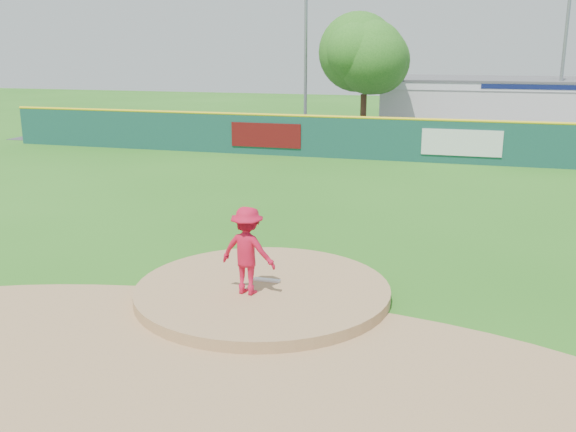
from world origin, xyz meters
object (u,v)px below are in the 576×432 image
(van, at_px, (500,140))
(light_pole_left, at_px, (306,33))
(pitcher, at_px, (248,251))
(pool_building_grp, at_px, (503,104))
(playground_slide, at_px, (187,123))
(deciduous_tree, at_px, (365,60))
(light_pole_right, at_px, (565,42))

(van, bearing_deg, light_pole_left, 68.48)
(pitcher, relative_size, pool_building_grp, 0.12)
(pool_building_grp, bearing_deg, playground_slide, -157.18)
(pitcher, height_order, van, pitcher)
(deciduous_tree, bearing_deg, playground_slide, -175.21)
(playground_slide, relative_size, light_pole_left, 0.23)
(pool_building_grp, xyz_separation_m, light_pole_left, (-12.00, -4.99, 4.39))
(pitcher, distance_m, playground_slide, 27.62)
(playground_slide, height_order, light_pole_left, light_pole_left)
(light_pole_right, bearing_deg, deciduous_tree, -160.02)
(pool_building_grp, height_order, deciduous_tree, deciduous_tree)
(pitcher, height_order, playground_slide, pitcher)
(pitcher, distance_m, van, 23.14)
(pitcher, bearing_deg, pool_building_grp, -93.01)
(pitcher, bearing_deg, light_pole_left, -70.27)
(pitcher, xyz_separation_m, light_pole_left, (-5.84, 27.47, 4.88))
(van, xyz_separation_m, light_pole_right, (3.42, 7.07, 4.88))
(pool_building_grp, height_order, light_pole_right, light_pole_right)
(playground_slide, bearing_deg, light_pole_left, 23.22)
(light_pole_left, bearing_deg, deciduous_tree, -26.57)
(deciduous_tree, height_order, light_pole_right, light_pole_right)
(playground_slide, bearing_deg, pitcher, -62.84)
(pitcher, bearing_deg, van, -96.63)
(deciduous_tree, bearing_deg, light_pole_left, 153.43)
(deciduous_tree, distance_m, light_pole_right, 11.75)
(playground_slide, bearing_deg, van, -6.73)
(deciduous_tree, bearing_deg, pool_building_grp, 41.16)
(playground_slide, relative_size, light_pole_right, 0.25)
(van, distance_m, deciduous_tree, 9.05)
(light_pole_left, bearing_deg, playground_slide, -156.78)
(pitcher, height_order, pool_building_grp, pool_building_grp)
(pitcher, bearing_deg, light_pole_right, -99.53)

